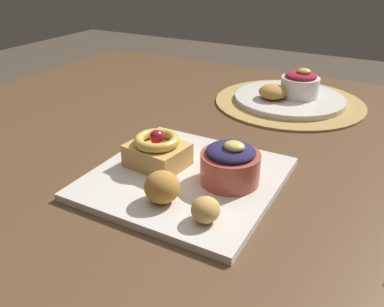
{
  "coord_description": "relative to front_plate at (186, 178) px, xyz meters",
  "views": [
    {
      "loc": [
        0.25,
        -0.64,
        1.05
      ],
      "look_at": [
        -0.01,
        -0.16,
        0.77
      ],
      "focal_mm": 37.03,
      "sensor_mm": 36.0,
      "label": 1
    }
  ],
  "objects": [
    {
      "name": "cake_slice",
      "position": [
        -0.05,
        0.01,
        0.03
      ],
      "size": [
        0.1,
        0.08,
        0.06
      ],
      "rotation": [
        0.0,
        0.0,
        -0.12
      ],
      "color": "tan",
      "rests_on": "front_plate"
    },
    {
      "name": "back_pastry",
      "position": [
        0.01,
        0.39,
        0.03
      ],
      "size": [
        0.06,
        0.06,
        0.03
      ],
      "primitive_type": "ellipsoid",
      "color": "#B77F3D",
      "rests_on": "back_plate"
    },
    {
      "name": "front_plate",
      "position": [
        0.0,
        0.0,
        0.0
      ],
      "size": [
        0.27,
        0.27,
        0.01
      ],
      "primitive_type": "cube",
      "color": "silver",
      "rests_on": "dining_table"
    },
    {
      "name": "back_ramekin",
      "position": [
        0.06,
        0.44,
        0.04
      ],
      "size": [
        0.09,
        0.09,
        0.07
      ],
      "color": "white",
      "rests_on": "back_plate"
    },
    {
      "name": "dining_table",
      "position": [
        0.01,
        0.18,
        -0.09
      ],
      "size": [
        1.38,
        1.0,
        0.73
      ],
      "color": "brown",
      "rests_on": "ground_plane"
    },
    {
      "name": "berry_ramekin",
      "position": [
        0.07,
        0.02,
        0.04
      ],
      "size": [
        0.09,
        0.09,
        0.07
      ],
      "color": "#B24C3D",
      "rests_on": "front_plate"
    },
    {
      "name": "back_plate",
      "position": [
        0.04,
        0.43,
        0.01
      ],
      "size": [
        0.25,
        0.25,
        0.01
      ],
      "primitive_type": "cylinder",
      "color": "silver",
      "rests_on": "woven_placemat"
    },
    {
      "name": "fritter_front",
      "position": [
        0.01,
        -0.08,
        0.03
      ],
      "size": [
        0.05,
        0.05,
        0.05
      ],
      "primitive_type": "ellipsoid",
      "color": "#BC7F38",
      "rests_on": "front_plate"
    },
    {
      "name": "fritter_middle",
      "position": [
        0.08,
        -0.09,
        0.02
      ],
      "size": [
        0.04,
        0.04,
        0.03
      ],
      "primitive_type": "ellipsoid",
      "color": "tan",
      "rests_on": "front_plate"
    },
    {
      "name": "woven_placemat",
      "position": [
        0.04,
        0.43,
        -0.0
      ],
      "size": [
        0.34,
        0.34,
        0.0
      ],
      "primitive_type": "cylinder",
      "color": "#AD894C",
      "rests_on": "dining_table"
    }
  ]
}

